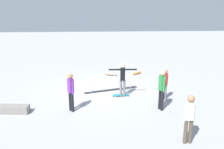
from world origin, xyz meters
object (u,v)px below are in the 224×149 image
at_px(grind_rail, 111,87).
at_px(loose_skateboard_natural, 110,74).
at_px(bystander_purple_shirt, 71,90).
at_px(loose_skateboard_orange, 137,73).
at_px(bystander_green_shirt, 162,88).
at_px(bystander_red_shirt, 165,83).
at_px(skateboard_main, 121,95).
at_px(skater_main, 123,78).
at_px(bystander_white_shirt, 189,117).

height_order(grind_rail, loose_skateboard_natural, grind_rail).
bearing_deg(grind_rail, bystander_purple_shirt, 37.36).
xyz_separation_m(loose_skateboard_natural, loose_skateboard_orange, (-1.77, -0.23, 0.00)).
relative_size(grind_rail, bystander_green_shirt, 1.65).
distance_m(loose_skateboard_natural, loose_skateboard_orange, 1.78).
bearing_deg(bystander_red_shirt, bystander_purple_shirt, -14.84).
bearing_deg(grind_rail, skateboard_main, 95.95).
xyz_separation_m(skater_main, loose_skateboard_orange, (-1.39, -4.03, -0.90)).
distance_m(skateboard_main, bystander_white_shirt, 4.79).
bearing_deg(loose_skateboard_orange, bystander_white_shirt, -134.90).
distance_m(grind_rail, skater_main, 1.35).
relative_size(skater_main, bystander_red_shirt, 1.11).
relative_size(loose_skateboard_natural, loose_skateboard_orange, 1.14).
distance_m(grind_rail, bystander_white_shirt, 5.79).
distance_m(bystander_purple_shirt, loose_skateboard_orange, 6.77).
bearing_deg(bystander_red_shirt, skater_main, -44.29).
bearing_deg(bystander_white_shirt, skater_main, 109.73).
bearing_deg(bystander_white_shirt, loose_skateboard_orange, 90.66).
relative_size(bystander_white_shirt, loose_skateboard_natural, 2.01).
bearing_deg(bystander_purple_shirt, skateboard_main, -93.59).
relative_size(bystander_green_shirt, loose_skateboard_orange, 2.43).
distance_m(bystander_green_shirt, loose_skateboard_orange, 5.76).
bearing_deg(bystander_green_shirt, grind_rail, -160.69).
bearing_deg(loose_skateboard_natural, skateboard_main, -67.77).
height_order(skateboard_main, loose_skateboard_orange, same).
bearing_deg(bystander_white_shirt, bystander_green_shirt, 92.71).
bearing_deg(skateboard_main, loose_skateboard_orange, -112.97).
bearing_deg(loose_skateboard_orange, skateboard_main, -157.03).
bearing_deg(skateboard_main, bystander_purple_shirt, 32.69).
bearing_deg(grind_rail, bystander_red_shirt, 130.79).
distance_m(skater_main, bystander_white_shirt, 4.65).
height_order(skater_main, skateboard_main, skater_main).
bearing_deg(skateboard_main, skater_main, 159.14).
xyz_separation_m(skateboard_main, loose_skateboard_orange, (-1.47, -4.00, 0.00)).
bearing_deg(bystander_purple_shirt, grind_rail, -74.94).
distance_m(skater_main, skateboard_main, 0.90).
bearing_deg(bystander_green_shirt, skater_main, -155.59).
bearing_deg(skateboard_main, grind_rail, -70.06).
xyz_separation_m(grind_rail, bystander_green_shirt, (-1.96, 2.64, 0.80)).
distance_m(grind_rail, loose_skateboard_natural, 2.82).
xyz_separation_m(skateboard_main, bystander_white_shirt, (-1.75, 4.37, 0.86)).
height_order(bystander_red_shirt, loose_skateboard_natural, bystander_red_shirt).
relative_size(bystander_purple_shirt, bystander_white_shirt, 1.00).
relative_size(skateboard_main, loose_skateboard_natural, 0.98).
height_order(grind_rail, bystander_green_shirt, bystander_green_shirt).
bearing_deg(bystander_purple_shirt, loose_skateboard_natural, -59.03).
relative_size(bystander_purple_shirt, loose_skateboard_natural, 2.01).
xyz_separation_m(bystander_white_shirt, loose_skateboard_natural, (2.04, -8.14, -0.86)).
height_order(grind_rail, bystander_purple_shirt, bystander_purple_shirt).
bearing_deg(bystander_green_shirt, bystander_white_shirt, -13.44).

